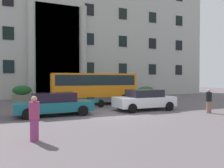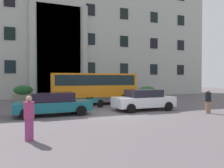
{
  "view_description": "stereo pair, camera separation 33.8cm",
  "coord_description": "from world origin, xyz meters",
  "px_view_note": "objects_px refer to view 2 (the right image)",
  "views": [
    {
      "loc": [
        -5.52,
        -12.92,
        2.21
      ],
      "look_at": [
        1.95,
        5.18,
        1.76
      ],
      "focal_mm": 35.54,
      "sensor_mm": 36.0,
      "label": 1
    },
    {
      "loc": [
        -5.2,
        -13.05,
        2.21
      ],
      "look_at": [
        1.95,
        5.18,
        1.76
      ],
      "focal_mm": 35.54,
      "sensor_mm": 36.0,
      "label": 2
    }
  ],
  "objects_px": {
    "motorcycle_far_end": "(149,100)",
    "pedestrian_woman_dark_dress": "(208,101)",
    "orange_minibus": "(94,86)",
    "bus_stop_sign": "(134,85)",
    "parked_coupe_end": "(144,100)",
    "hedge_planter_east": "(23,94)",
    "pedestrian_man_red_shirt": "(29,118)",
    "scooter_by_planter": "(92,102)",
    "hedge_planter_far_east": "(63,94)",
    "hedge_planter_entrance_left": "(147,92)",
    "parked_sedan_second": "(53,104)",
    "hedge_planter_entrance_right": "(107,92)"
  },
  "relations": [
    {
      "from": "hedge_planter_far_east",
      "to": "hedge_planter_east",
      "type": "bearing_deg",
      "value": 178.81
    },
    {
      "from": "orange_minibus",
      "to": "parked_coupe_end",
      "type": "height_order",
      "value": "orange_minibus"
    },
    {
      "from": "orange_minibus",
      "to": "hedge_planter_east",
      "type": "distance_m",
      "value": 7.79
    },
    {
      "from": "orange_minibus",
      "to": "hedge_planter_entrance_left",
      "type": "relative_size",
      "value": 3.34
    },
    {
      "from": "pedestrian_woman_dark_dress",
      "to": "pedestrian_man_red_shirt",
      "type": "height_order",
      "value": "pedestrian_man_red_shirt"
    },
    {
      "from": "hedge_planter_east",
      "to": "pedestrian_man_red_shirt",
      "type": "height_order",
      "value": "pedestrian_man_red_shirt"
    },
    {
      "from": "hedge_planter_east",
      "to": "pedestrian_woman_dark_dress",
      "type": "height_order",
      "value": "hedge_planter_east"
    },
    {
      "from": "parked_sedan_second",
      "to": "scooter_by_planter",
      "type": "height_order",
      "value": "parked_sedan_second"
    },
    {
      "from": "orange_minibus",
      "to": "hedge_planter_entrance_right",
      "type": "relative_size",
      "value": 4.54
    },
    {
      "from": "hedge_planter_far_east",
      "to": "parked_coupe_end",
      "type": "bearing_deg",
      "value": -67.7
    },
    {
      "from": "motorcycle_far_end",
      "to": "pedestrian_woman_dark_dress",
      "type": "xyz_separation_m",
      "value": [
        1.17,
        -5.34,
        0.32
      ]
    },
    {
      "from": "bus_stop_sign",
      "to": "scooter_by_planter",
      "type": "distance_m",
      "value": 6.97
    },
    {
      "from": "parked_coupe_end",
      "to": "motorcycle_far_end",
      "type": "xyz_separation_m",
      "value": [
        1.99,
        2.58,
        -0.29
      ]
    },
    {
      "from": "hedge_planter_far_east",
      "to": "hedge_planter_east",
      "type": "relative_size",
      "value": 1.16
    },
    {
      "from": "hedge_planter_entrance_right",
      "to": "orange_minibus",
      "type": "bearing_deg",
      "value": -121.52
    },
    {
      "from": "hedge_planter_entrance_right",
      "to": "hedge_planter_far_east",
      "type": "relative_size",
      "value": 0.73
    },
    {
      "from": "orange_minibus",
      "to": "pedestrian_woman_dark_dress",
      "type": "relative_size",
      "value": 4.68
    },
    {
      "from": "hedge_planter_entrance_left",
      "to": "scooter_by_planter",
      "type": "distance_m",
      "value": 11.72
    },
    {
      "from": "parked_coupe_end",
      "to": "pedestrian_woman_dark_dress",
      "type": "height_order",
      "value": "pedestrian_woman_dark_dress"
    },
    {
      "from": "hedge_planter_entrance_right",
      "to": "hedge_planter_east",
      "type": "bearing_deg",
      "value": 179.71
    },
    {
      "from": "scooter_by_planter",
      "to": "pedestrian_woman_dark_dress",
      "type": "xyz_separation_m",
      "value": [
        6.24,
        -5.19,
        0.32
      ]
    },
    {
      "from": "bus_stop_sign",
      "to": "hedge_planter_entrance_right",
      "type": "distance_m",
      "value": 3.99
    },
    {
      "from": "hedge_planter_entrance_left",
      "to": "pedestrian_man_red_shirt",
      "type": "relative_size",
      "value": 1.35
    },
    {
      "from": "orange_minibus",
      "to": "hedge_planter_entrance_left",
      "type": "bearing_deg",
      "value": 34.45
    },
    {
      "from": "scooter_by_planter",
      "to": "pedestrian_man_red_shirt",
      "type": "relative_size",
      "value": 1.21
    },
    {
      "from": "orange_minibus",
      "to": "bus_stop_sign",
      "type": "distance_m",
      "value": 5.0
    },
    {
      "from": "hedge_planter_east",
      "to": "pedestrian_man_red_shirt",
      "type": "relative_size",
      "value": 1.18
    },
    {
      "from": "hedge_planter_far_east",
      "to": "hedge_planter_east",
      "type": "xyz_separation_m",
      "value": [
        -3.89,
        0.08,
        0.1
      ]
    },
    {
      "from": "bus_stop_sign",
      "to": "hedge_planter_east",
      "type": "height_order",
      "value": "bus_stop_sign"
    },
    {
      "from": "bus_stop_sign",
      "to": "pedestrian_woman_dark_dress",
      "type": "bearing_deg",
      "value": -86.02
    },
    {
      "from": "hedge_planter_far_east",
      "to": "bus_stop_sign",
      "type": "bearing_deg",
      "value": -28.18
    },
    {
      "from": "pedestrian_woman_dark_dress",
      "to": "hedge_planter_far_east",
      "type": "bearing_deg",
      "value": 136.77
    },
    {
      "from": "parked_coupe_end",
      "to": "hedge_planter_entrance_left",
      "type": "bearing_deg",
      "value": 57.47
    },
    {
      "from": "hedge_planter_east",
      "to": "hedge_planter_entrance_left",
      "type": "xyz_separation_m",
      "value": [
        14.0,
        -0.23,
        -0.12
      ]
    },
    {
      "from": "orange_minibus",
      "to": "scooter_by_planter",
      "type": "bearing_deg",
      "value": -106.27
    },
    {
      "from": "scooter_by_planter",
      "to": "pedestrian_woman_dark_dress",
      "type": "relative_size",
      "value": 1.25
    },
    {
      "from": "hedge_planter_entrance_left",
      "to": "pedestrian_woman_dark_dress",
      "type": "height_order",
      "value": "pedestrian_woman_dark_dress"
    },
    {
      "from": "orange_minibus",
      "to": "pedestrian_man_red_shirt",
      "type": "height_order",
      "value": "orange_minibus"
    },
    {
      "from": "bus_stop_sign",
      "to": "pedestrian_man_red_shirt",
      "type": "distance_m",
      "value": 15.54
    },
    {
      "from": "bus_stop_sign",
      "to": "hedge_planter_entrance_left",
      "type": "height_order",
      "value": "bus_stop_sign"
    },
    {
      "from": "hedge_planter_far_east",
      "to": "pedestrian_woman_dark_dress",
      "type": "height_order",
      "value": "pedestrian_woman_dark_dress"
    },
    {
      "from": "parked_sedan_second",
      "to": "pedestrian_woman_dark_dress",
      "type": "bearing_deg",
      "value": -18.79
    },
    {
      "from": "parked_sedan_second",
      "to": "scooter_by_planter",
      "type": "distance_m",
      "value": 3.93
    },
    {
      "from": "hedge_planter_entrance_right",
      "to": "parked_sedan_second",
      "type": "distance_m",
      "value": 12.21
    },
    {
      "from": "orange_minibus",
      "to": "motorcycle_far_end",
      "type": "bearing_deg",
      "value": -24.76
    },
    {
      "from": "hedge_planter_far_east",
      "to": "pedestrian_woman_dark_dress",
      "type": "distance_m",
      "value": 14.62
    },
    {
      "from": "hedge_planter_entrance_left",
      "to": "hedge_planter_east",
      "type": "bearing_deg",
      "value": 179.06
    },
    {
      "from": "parked_coupe_end",
      "to": "bus_stop_sign",
      "type": "bearing_deg",
      "value": 67.6
    },
    {
      "from": "orange_minibus",
      "to": "parked_coupe_end",
      "type": "xyz_separation_m",
      "value": [
        2.22,
        -4.83,
        -0.86
      ]
    },
    {
      "from": "pedestrian_man_red_shirt",
      "to": "hedge_planter_entrance_left",
      "type": "bearing_deg",
      "value": 76.38
    }
  ]
}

